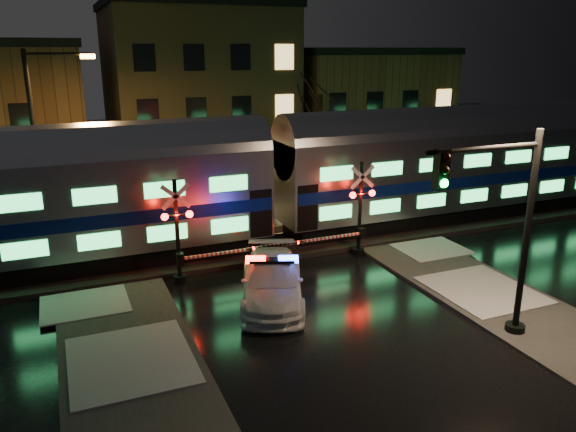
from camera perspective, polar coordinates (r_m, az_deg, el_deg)
The scene contains 12 objects.
ground at distance 21.75m, azimuth 0.58°, elevation -7.55°, with size 120.00×120.00×0.00m, color black.
ballast at distance 26.04m, azimuth -3.77°, elevation -3.13°, with size 90.00×4.20×0.24m, color black.
sidewalk_left at distance 15.15m, azimuth -14.05°, elevation -19.67°, with size 4.00×20.00×0.12m, color #2D2D2D.
sidewalk_right at distance 20.82m, azimuth 24.59°, elevation -10.14°, with size 4.00×20.00×0.12m, color #2D2D2D.
building_mid at distance 42.02m, azimuth -9.26°, elevation 12.10°, with size 12.00×11.00×11.50m, color brown.
building_right at distance 46.50m, azimuth 7.01°, elevation 10.75°, with size 12.00×10.00×8.50m, color brown.
train at distance 25.48m, azimuth -1.64°, elevation 4.10°, with size 51.00×3.12×5.92m.
police_car at distance 20.53m, azimuth -1.62°, elevation -6.66°, with size 3.95×5.83×1.74m.
crossing_signal_right at distance 24.68m, azimuth 6.68°, elevation -0.31°, with size 6.02×0.67×4.26m.
crossing_signal_left at distance 22.17m, azimuth -10.19°, elevation -2.51°, with size 5.93×0.66×4.20m.
traffic_light at distance 18.03m, azimuth 20.89°, elevation -1.80°, with size 4.31×0.74×6.67m.
streetlight at distance 27.49m, azimuth -23.71°, elevation 7.37°, with size 2.98×0.31×8.92m.
Camera 1 is at (-7.86, -18.22, 8.90)m, focal length 35.00 mm.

